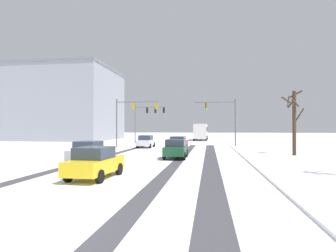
{
  "coord_description": "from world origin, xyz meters",
  "views": [
    {
      "loc": [
        4.5,
        -7.07,
        2.6
      ],
      "look_at": [
        0.0,
        24.7,
        2.8
      ],
      "focal_mm": 31.25,
      "sensor_mm": 36.0,
      "label": 1
    }
  ],
  "objects_px": {
    "car_yellow_cab_fifth": "(95,162)",
    "bus_oncoming": "(201,131)",
    "traffic_signal_far_left": "(147,115)",
    "traffic_signal_near_right": "(224,115)",
    "car_silver_fourth": "(89,152)",
    "car_red_second": "(178,144)",
    "car_dark_green_third": "(176,149)",
    "office_building_far_left_block": "(49,105)",
    "bare_tree_sidewalk_mid": "(294,119)",
    "car_white_lead": "(146,141)",
    "traffic_signal_near_left": "(131,113)"
  },
  "relations": [
    {
      "from": "traffic_signal_near_left",
      "to": "car_white_lead",
      "type": "relative_size",
      "value": 1.58
    },
    {
      "from": "traffic_signal_near_left",
      "to": "bare_tree_sidewalk_mid",
      "type": "xyz_separation_m",
      "value": [
        18.43,
        -9.37,
        -1.23
      ]
    },
    {
      "from": "traffic_signal_far_left",
      "to": "traffic_signal_near_right",
      "type": "bearing_deg",
      "value": -33.06
    },
    {
      "from": "traffic_signal_near_left",
      "to": "car_dark_green_third",
      "type": "height_order",
      "value": "traffic_signal_near_left"
    },
    {
      "from": "traffic_signal_far_left",
      "to": "bare_tree_sidewalk_mid",
      "type": "height_order",
      "value": "traffic_signal_far_left"
    },
    {
      "from": "traffic_signal_far_left",
      "to": "car_red_second",
      "type": "relative_size",
      "value": 1.55
    },
    {
      "from": "traffic_signal_near_left",
      "to": "bare_tree_sidewalk_mid",
      "type": "bearing_deg",
      "value": -26.95
    },
    {
      "from": "car_red_second",
      "to": "bare_tree_sidewalk_mid",
      "type": "distance_m",
      "value": 12.38
    },
    {
      "from": "car_red_second",
      "to": "car_dark_green_third",
      "type": "xyz_separation_m",
      "value": [
        0.67,
        -8.26,
        0.0
      ]
    },
    {
      "from": "bare_tree_sidewalk_mid",
      "to": "traffic_signal_near_right",
      "type": "bearing_deg",
      "value": 117.93
    },
    {
      "from": "car_dark_green_third",
      "to": "car_silver_fourth",
      "type": "relative_size",
      "value": 0.98
    },
    {
      "from": "car_silver_fourth",
      "to": "car_yellow_cab_fifth",
      "type": "xyz_separation_m",
      "value": [
        2.98,
        -6.18,
        0.0
      ]
    },
    {
      "from": "traffic_signal_near_right",
      "to": "bus_oncoming",
      "type": "bearing_deg",
      "value": 99.7
    },
    {
      "from": "car_dark_green_third",
      "to": "bare_tree_sidewalk_mid",
      "type": "xyz_separation_m",
      "value": [
        10.77,
        4.31,
        2.58
      ]
    },
    {
      "from": "office_building_far_left_block",
      "to": "bare_tree_sidewalk_mid",
      "type": "bearing_deg",
      "value": -35.98
    },
    {
      "from": "traffic_signal_near_right",
      "to": "car_dark_green_third",
      "type": "distance_m",
      "value": 16.72
    },
    {
      "from": "traffic_signal_far_left",
      "to": "car_white_lead",
      "type": "relative_size",
      "value": 1.58
    },
    {
      "from": "traffic_signal_far_left",
      "to": "office_building_far_left_block",
      "type": "xyz_separation_m",
      "value": [
        -24.81,
        11.99,
        3.0
      ]
    },
    {
      "from": "traffic_signal_near_right",
      "to": "office_building_far_left_block",
      "type": "distance_m",
      "value": 42.37
    },
    {
      "from": "traffic_signal_near_right",
      "to": "bare_tree_sidewalk_mid",
      "type": "relative_size",
      "value": 1.05
    },
    {
      "from": "car_silver_fourth",
      "to": "traffic_signal_near_right",
      "type": "bearing_deg",
      "value": 61.45
    },
    {
      "from": "traffic_signal_near_left",
      "to": "bus_oncoming",
      "type": "distance_m",
      "value": 25.14
    },
    {
      "from": "car_red_second",
      "to": "bare_tree_sidewalk_mid",
      "type": "bearing_deg",
      "value": -19.04
    },
    {
      "from": "traffic_signal_near_right",
      "to": "car_white_lead",
      "type": "relative_size",
      "value": 1.58
    },
    {
      "from": "traffic_signal_near_left",
      "to": "bare_tree_sidewalk_mid",
      "type": "relative_size",
      "value": 1.05
    },
    {
      "from": "car_dark_green_third",
      "to": "car_red_second",
      "type": "bearing_deg",
      "value": 94.65
    },
    {
      "from": "traffic_signal_far_left",
      "to": "car_white_lead",
      "type": "height_order",
      "value": "traffic_signal_far_left"
    },
    {
      "from": "traffic_signal_near_left",
      "to": "car_white_lead",
      "type": "bearing_deg",
      "value": -22.94
    },
    {
      "from": "car_dark_green_third",
      "to": "bus_oncoming",
      "type": "distance_m",
      "value": 37.14
    },
    {
      "from": "car_yellow_cab_fifth",
      "to": "bus_oncoming",
      "type": "relative_size",
      "value": 0.38
    },
    {
      "from": "traffic_signal_near_left",
      "to": "office_building_far_left_block",
      "type": "xyz_separation_m",
      "value": [
        -24.74,
        21.97,
        3.13
      ]
    },
    {
      "from": "traffic_signal_near_right",
      "to": "car_dark_green_third",
      "type": "relative_size",
      "value": 1.58
    },
    {
      "from": "traffic_signal_far_left",
      "to": "office_building_far_left_block",
      "type": "distance_m",
      "value": 27.72
    },
    {
      "from": "car_white_lead",
      "to": "bare_tree_sidewalk_mid",
      "type": "distance_m",
      "value": 18.41
    },
    {
      "from": "car_yellow_cab_fifth",
      "to": "car_dark_green_third",
      "type": "bearing_deg",
      "value": 73.8
    },
    {
      "from": "traffic_signal_near_left",
      "to": "car_white_lead",
      "type": "height_order",
      "value": "traffic_signal_near_left"
    },
    {
      "from": "traffic_signal_far_left",
      "to": "car_silver_fourth",
      "type": "distance_m",
      "value": 28.14
    },
    {
      "from": "car_white_lead",
      "to": "car_red_second",
      "type": "height_order",
      "value": "same"
    },
    {
      "from": "traffic_signal_near_left",
      "to": "car_red_second",
      "type": "relative_size",
      "value": 1.55
    },
    {
      "from": "car_silver_fourth",
      "to": "car_white_lead",
      "type": "bearing_deg",
      "value": 88.03
    },
    {
      "from": "office_building_far_left_block",
      "to": "car_red_second",
      "type": "bearing_deg",
      "value": -40.81
    },
    {
      "from": "traffic_signal_far_left",
      "to": "traffic_signal_near_right",
      "type": "xyz_separation_m",
      "value": [
        12.37,
        -8.05,
        -0.36
      ]
    },
    {
      "from": "car_silver_fourth",
      "to": "bus_oncoming",
      "type": "xyz_separation_m",
      "value": [
        7.08,
        41.26,
        1.18
      ]
    },
    {
      "from": "traffic_signal_near_right",
      "to": "car_silver_fourth",
      "type": "relative_size",
      "value": 1.56
    },
    {
      "from": "car_yellow_cab_fifth",
      "to": "bare_tree_sidewalk_mid",
      "type": "relative_size",
      "value": 0.67
    },
    {
      "from": "traffic_signal_near_right",
      "to": "car_silver_fourth",
      "type": "xyz_separation_m",
      "value": [
        -10.76,
        -19.77,
        -3.59
      ]
    },
    {
      "from": "car_white_lead",
      "to": "bus_oncoming",
      "type": "distance_m",
      "value": 25.26
    },
    {
      "from": "car_silver_fourth",
      "to": "car_yellow_cab_fifth",
      "type": "height_order",
      "value": "same"
    },
    {
      "from": "traffic_signal_far_left",
      "to": "office_building_far_left_block",
      "type": "relative_size",
      "value": 0.22
    },
    {
      "from": "traffic_signal_far_left",
      "to": "car_silver_fourth",
      "type": "xyz_separation_m",
      "value": [
        1.61,
        -27.82,
        -3.95
      ]
    }
  ]
}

